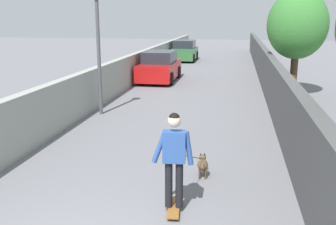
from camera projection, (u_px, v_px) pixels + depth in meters
The scene contains 10 objects.
ground_plane at pixel (195, 88), 18.29m from camera, with size 80.00×80.00×0.00m, color slate.
wall_left at pixel (116, 77), 16.75m from camera, with size 48.00×0.30×1.46m, color #999E93.
fence_right at pixel (270, 78), 15.62m from camera, with size 48.00×0.30×1.72m, color #4C4C4C.
tree_right_near at pixel (297, 25), 15.90m from camera, with size 2.46×2.46×4.35m.
lamp_post at pixel (98, 30), 12.73m from camera, with size 0.36×0.36×4.15m.
skateboard at pixel (174, 207), 6.71m from camera, with size 0.82×0.28×0.08m.
person_skateboarder at pixel (174, 153), 6.47m from camera, with size 0.26×0.71×1.67m.
dog at pixel (203, 164), 8.12m from camera, with size 1.88×0.49×1.06m.
car_near at pixel (160, 67), 20.13m from camera, with size 4.01×1.80×1.54m.
car_far at pixel (184, 51), 29.35m from camera, with size 3.81×1.80×1.54m.
Camera 1 is at (-3.98, -1.88, 3.28)m, focal length 41.48 mm.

